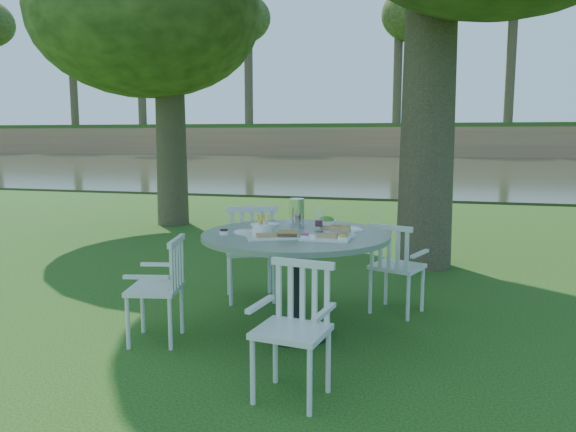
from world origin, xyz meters
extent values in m
plane|color=#153B0C|center=(0.00, 0.00, 0.00)|extent=(140.00, 140.00, 0.00)
cylinder|color=black|center=(0.26, -0.54, 0.02)|extent=(0.56, 0.56, 0.04)
cylinder|color=black|center=(0.26, -0.54, 0.41)|extent=(0.12, 0.12, 0.75)
cylinder|color=slate|center=(0.26, -0.54, 0.81)|extent=(1.46, 1.46, 0.04)
cylinder|color=silver|center=(1.22, 0.35, 0.20)|extent=(0.03, 0.03, 0.40)
cylinder|color=silver|center=(0.88, 0.48, 0.20)|extent=(0.03, 0.03, 0.40)
cylinder|color=silver|center=(1.10, 0.05, 0.20)|extent=(0.03, 0.03, 0.40)
cylinder|color=silver|center=(0.77, 0.17, 0.20)|extent=(0.03, 0.03, 0.40)
cube|color=silver|center=(0.99, 0.26, 0.42)|extent=(0.52, 0.50, 0.04)
cube|color=silver|center=(0.93, 0.10, 0.61)|extent=(0.40, 0.18, 0.41)
cylinder|color=silver|center=(-0.29, 0.58, 0.23)|extent=(0.04, 0.04, 0.46)
cylinder|color=silver|center=(-0.67, 0.41, 0.23)|extent=(0.04, 0.04, 0.46)
cylinder|color=silver|center=(-0.15, 0.24, 0.23)|extent=(0.04, 0.04, 0.46)
cylinder|color=silver|center=(-0.52, 0.08, 0.23)|extent=(0.04, 0.04, 0.46)
cube|color=silver|center=(-0.41, 0.33, 0.48)|extent=(0.60, 0.58, 0.04)
cube|color=silver|center=(-0.32, 0.14, 0.69)|extent=(0.45, 0.23, 0.47)
cylinder|color=silver|center=(-0.95, -0.79, 0.20)|extent=(0.03, 0.03, 0.40)
cylinder|color=silver|center=(-0.87, -1.14, 0.20)|extent=(0.03, 0.03, 0.40)
cylinder|color=silver|center=(-0.63, -0.73, 0.20)|extent=(0.03, 0.03, 0.40)
cylinder|color=silver|center=(-0.56, -1.08, 0.20)|extent=(0.03, 0.03, 0.40)
cube|color=silver|center=(-0.75, -0.94, 0.42)|extent=(0.45, 0.48, 0.04)
cube|color=silver|center=(-0.58, -0.90, 0.60)|extent=(0.12, 0.41, 0.41)
cylinder|color=silver|center=(0.30, -1.73, 0.20)|extent=(0.03, 0.03, 0.40)
cylinder|color=silver|center=(0.65, -1.78, 0.20)|extent=(0.03, 0.03, 0.40)
cylinder|color=silver|center=(0.34, -1.41, 0.20)|extent=(0.03, 0.03, 0.40)
cylinder|color=silver|center=(0.70, -1.46, 0.20)|extent=(0.03, 0.03, 0.40)
cube|color=silver|center=(0.50, -1.60, 0.42)|extent=(0.46, 0.43, 0.04)
cube|color=silver|center=(0.52, -1.42, 0.61)|extent=(0.41, 0.09, 0.41)
cube|color=white|center=(0.13, -0.77, 0.83)|extent=(0.44, 0.37, 0.01)
cube|color=white|center=(0.53, -0.74, 0.83)|extent=(0.36, 0.21, 0.01)
cube|color=white|center=(0.57, -0.32, 0.83)|extent=(0.36, 0.31, 0.01)
cylinder|color=white|center=(-0.10, -0.61, 0.83)|extent=(0.25, 0.25, 0.01)
cylinder|color=white|center=(-0.10, -0.21, 0.83)|extent=(0.24, 0.24, 0.01)
cylinder|color=white|center=(-0.01, -0.54, 0.86)|extent=(0.16, 0.16, 0.06)
cylinder|color=white|center=(0.42, -0.16, 0.85)|extent=(0.16, 0.16, 0.05)
cylinder|color=silver|center=(0.20, -0.29, 0.95)|extent=(0.12, 0.12, 0.24)
cylinder|color=white|center=(0.42, -0.43, 0.93)|extent=(0.07, 0.07, 0.20)
cylinder|color=white|center=(0.17, -0.47, 0.87)|extent=(0.06, 0.06, 0.10)
cylinder|color=white|center=(0.02, -0.55, 0.87)|extent=(0.06, 0.06, 0.10)
cylinder|color=white|center=(0.39, -0.76, 0.84)|extent=(0.07, 0.07, 0.03)
cylinder|color=white|center=(0.66, -0.76, 0.84)|extent=(0.07, 0.07, 0.03)
cylinder|color=white|center=(0.69, -0.58, 0.84)|extent=(0.07, 0.07, 0.03)
cylinder|color=white|center=(-0.26, -0.74, 0.84)|extent=(0.07, 0.07, 0.03)
ellipsoid|color=#1F3210|center=(-3.27, 4.44, 3.58)|extent=(3.82, 3.82, 2.68)
cube|color=#2D311D|center=(0.00, 23.00, 0.00)|extent=(100.00, 28.00, 0.12)
cube|color=#966A46|center=(0.00, 38.50, 1.10)|extent=(100.00, 3.00, 2.20)
cube|color=#153B0C|center=(0.00, 46.00, 2.35)|extent=(100.00, 18.00, 0.30)
cylinder|color=black|center=(-31.00, 40.50, 8.70)|extent=(0.70, 0.70, 13.00)
ellipsoid|color=#1F3210|center=(-31.00, 40.50, 11.95)|extent=(5.60, 5.60, 4.48)
cylinder|color=black|center=(-22.00, 40.50, 8.70)|extent=(0.70, 0.70, 13.00)
ellipsoid|color=#1F3210|center=(-22.00, 40.50, 11.95)|extent=(5.60, 5.60, 4.48)
cylinder|color=black|center=(-13.00, 40.50, 8.70)|extent=(0.70, 0.70, 13.00)
ellipsoid|color=#1F3210|center=(-13.00, 40.50, 11.95)|extent=(5.60, 5.60, 4.48)
cylinder|color=black|center=(-4.00, 40.50, 8.70)|extent=(0.70, 0.70, 13.00)
ellipsoid|color=#1F3210|center=(-4.00, 40.50, 11.95)|extent=(5.60, 5.60, 4.48)
cylinder|color=black|center=(5.00, 40.50, 8.70)|extent=(0.70, 0.70, 13.00)
camera|label=1|loc=(1.31, -4.71, 1.58)|focal=35.00mm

